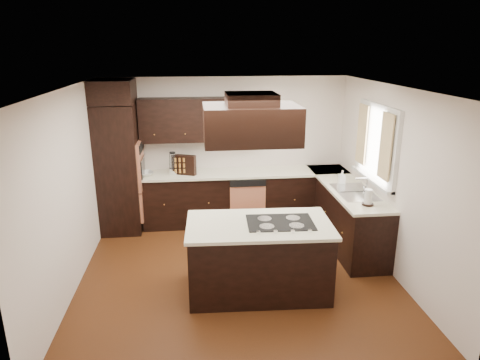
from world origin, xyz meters
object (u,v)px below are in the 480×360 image
Objects in this scene: spice_rack at (184,165)px; range_hood at (251,124)px; island at (259,259)px; oven_column at (119,169)px.

range_hood is at bearing -47.69° from spice_rack.
spice_rack reaches higher than island.
oven_column is at bearing 129.74° from range_hood.
oven_column reaches higher than spice_rack.
range_hood reaches higher than island.
oven_column is 5.28× the size of spice_rack.
island is 1.73m from range_hood.
spice_rack is (1.06, 0.04, 0.03)m from oven_column.
oven_column is 1.24× the size of island.
spice_rack is (-0.82, 2.29, -1.07)m from range_hood.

